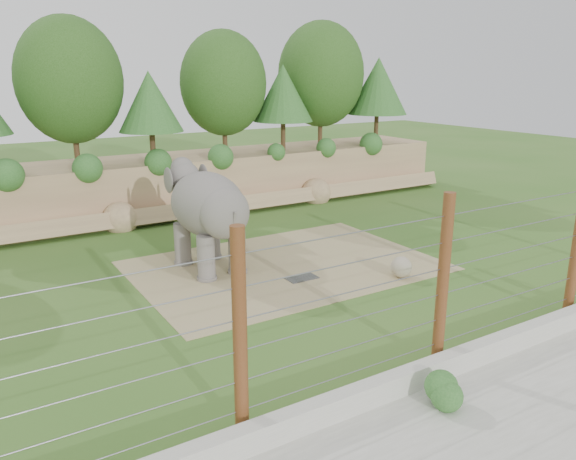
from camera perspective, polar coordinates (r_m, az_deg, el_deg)
ground at (r=16.72m, az=3.63°, el=-6.88°), size 90.00×90.00×0.00m
back_embankment at (r=27.09m, az=-11.04°, el=10.31°), size 30.00×5.52×8.77m
dirt_patch at (r=19.31m, az=-0.30°, el=-3.63°), size 10.00×7.00×0.02m
drain_grate at (r=18.14m, az=1.39°, el=-4.88°), size 1.00×0.60×0.03m
elephant at (r=18.74m, az=-8.12°, el=1.09°), size 1.99×4.34×3.46m
stone_ball at (r=18.49m, az=11.41°, el=-3.70°), size 0.69×0.69×0.69m
retaining_wall at (r=13.27m, az=16.50°, el=-12.75°), size 26.00×0.35×0.50m
walkway at (r=12.37m, az=23.56°, el=-17.07°), size 26.00×4.00×0.01m
barrier_fence at (r=12.85m, az=15.46°, el=-5.04°), size 20.26×0.26×4.00m
walkway_shrub at (r=12.00m, az=15.65°, el=-15.34°), size 0.70×0.70×0.70m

